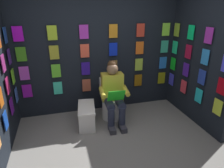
% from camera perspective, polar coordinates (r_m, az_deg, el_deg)
% --- Properties ---
extents(ground_plane, '(30.00, 30.00, 0.00)m').
position_cam_1_polar(ground_plane, '(3.08, 4.07, -21.49)').
color(ground_plane, gray).
extents(display_wall_back, '(3.38, 0.14, 2.41)m').
position_cam_1_polar(display_wall_back, '(4.09, -3.88, 8.60)').
color(display_wall_back, black).
rests_on(display_wall_back, ground).
extents(display_wall_left, '(0.14, 1.74, 2.41)m').
position_cam_1_polar(display_wall_left, '(3.99, 23.72, 6.57)').
color(display_wall_left, black).
rests_on(display_wall_left, ground).
extents(toilet, '(0.41, 0.56, 0.77)m').
position_cam_1_polar(toilet, '(4.01, -0.32, -4.95)').
color(toilet, white).
rests_on(toilet, ground).
extents(person_reading, '(0.54, 0.70, 1.19)m').
position_cam_1_polar(person_reading, '(3.69, 0.42, -2.62)').
color(person_reading, gold).
rests_on(person_reading, ground).
extents(comic_longbox_near, '(0.38, 0.67, 0.39)m').
position_cam_1_polar(comic_longbox_near, '(3.80, -7.24, -8.92)').
color(comic_longbox_near, white).
rests_on(comic_longbox_near, ground).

